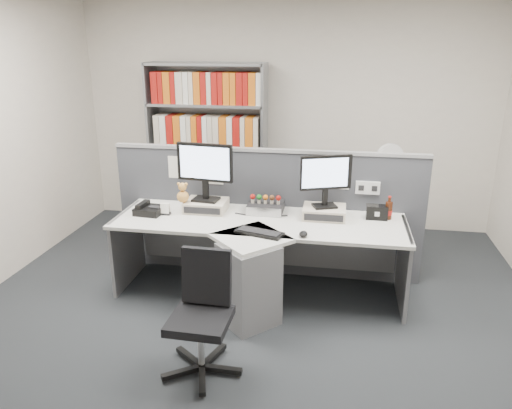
% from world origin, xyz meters
% --- Properties ---
extents(ground, '(5.50, 5.50, 0.00)m').
position_xyz_m(ground, '(0.00, 0.00, 0.00)').
color(ground, '#2E3236').
rests_on(ground, ground).
extents(room_shell, '(5.04, 5.54, 2.72)m').
position_xyz_m(room_shell, '(0.00, 0.00, 1.79)').
color(room_shell, silver).
rests_on(room_shell, ground).
extents(partition, '(3.00, 0.08, 1.27)m').
position_xyz_m(partition, '(0.00, 1.25, 0.65)').
color(partition, '#42444A').
rests_on(partition, ground).
extents(desk, '(2.60, 1.20, 0.72)m').
position_xyz_m(desk, '(0.00, 0.60, 0.46)').
color(desk, silver).
rests_on(desk, ground).
extents(monitor_riser_left, '(0.38, 0.31, 0.10)m').
position_xyz_m(monitor_riser_left, '(-0.53, 0.98, 0.77)').
color(monitor_riser_left, beige).
rests_on(monitor_riser_left, desk).
extents(monitor_riser_right, '(0.38, 0.31, 0.10)m').
position_xyz_m(monitor_riser_right, '(0.57, 0.98, 0.77)').
color(monitor_riser_right, beige).
rests_on(monitor_riser_right, desk).
extents(monitor_left, '(0.53, 0.20, 0.54)m').
position_xyz_m(monitor_left, '(-0.53, 0.98, 1.14)').
color(monitor_left, black).
rests_on(monitor_left, monitor_riser_left).
extents(monitor_right, '(0.45, 0.21, 0.47)m').
position_xyz_m(monitor_right, '(0.57, 0.98, 1.10)').
color(monitor_right, black).
rests_on(monitor_right, monitor_riser_right).
extents(desktop_pc, '(0.32, 0.29, 0.09)m').
position_xyz_m(desktop_pc, '(0.02, 1.04, 0.76)').
color(desktop_pc, black).
rests_on(desktop_pc, desk).
extents(figurines, '(0.29, 0.05, 0.09)m').
position_xyz_m(figurines, '(0.02, 1.03, 0.86)').
color(figurines, beige).
rests_on(figurines, desktop_pc).
extents(keyboard, '(0.43, 0.26, 0.03)m').
position_xyz_m(keyboard, '(0.06, 0.48, 0.73)').
color(keyboard, black).
rests_on(keyboard, desk).
extents(mouse, '(0.07, 0.11, 0.04)m').
position_xyz_m(mouse, '(0.42, 0.50, 0.74)').
color(mouse, black).
rests_on(mouse, desk).
extents(desk_phone, '(0.26, 0.24, 0.10)m').
position_xyz_m(desk_phone, '(-1.03, 0.81, 0.76)').
color(desk_phone, black).
rests_on(desk_phone, desk).
extents(desk_calendar, '(0.09, 0.07, 0.11)m').
position_xyz_m(desk_calendar, '(-0.87, 0.81, 0.77)').
color(desk_calendar, black).
rests_on(desk_calendar, desk).
extents(plush_toy, '(0.11, 0.11, 0.19)m').
position_xyz_m(plush_toy, '(-0.72, 0.89, 0.90)').
color(plush_toy, '#CB9143').
rests_on(plush_toy, monitor_riser_left).
extents(speaker, '(0.19, 0.10, 0.13)m').
position_xyz_m(speaker, '(1.03, 1.02, 0.78)').
color(speaker, black).
rests_on(speaker, desk).
extents(cola_bottle, '(0.07, 0.07, 0.21)m').
position_xyz_m(cola_bottle, '(1.14, 1.03, 0.80)').
color(cola_bottle, '#3F190A').
rests_on(cola_bottle, desk).
extents(shelving_unit, '(1.41, 0.40, 2.00)m').
position_xyz_m(shelving_unit, '(-0.90, 2.44, 0.98)').
color(shelving_unit, gray).
rests_on(shelving_unit, ground).
extents(filing_cabinet, '(0.45, 0.61, 0.70)m').
position_xyz_m(filing_cabinet, '(1.20, 1.99, 0.35)').
color(filing_cabinet, gray).
rests_on(filing_cabinet, ground).
extents(desk_fan, '(0.30, 0.19, 0.52)m').
position_xyz_m(desk_fan, '(1.20, 1.99, 1.02)').
color(desk_fan, white).
rests_on(desk_fan, filing_cabinet).
extents(office_chair, '(0.55, 0.57, 0.86)m').
position_xyz_m(office_chair, '(-0.21, -0.34, 0.46)').
color(office_chair, silver).
rests_on(office_chair, ground).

